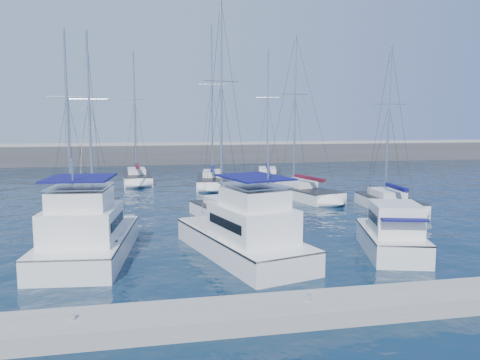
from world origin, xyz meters
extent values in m
plane|color=black|center=(0.00, 0.00, 0.00)|extent=(220.00, 220.00, 0.00)
cube|color=#424244|center=(0.00, 52.00, 1.00)|extent=(160.00, 6.00, 4.00)
cube|color=gray|center=(0.00, 52.00, 3.20)|extent=(160.00, 1.20, 0.50)
cube|color=gray|center=(0.00, -11.00, 0.30)|extent=(40.00, 2.20, 0.60)
cylinder|color=silver|center=(-8.00, -11.00, 0.72)|extent=(0.16, 0.16, 0.25)
cylinder|color=silver|center=(0.00, -11.00, 0.72)|extent=(0.16, 0.16, 0.25)
cube|color=white|center=(-8.83, -0.81, 0.40)|extent=(3.69, 6.40, 1.60)
cube|color=#262628|center=(-8.83, -0.81, 1.15)|extent=(3.75, 6.41, 0.08)
cube|color=white|center=(-8.71, -1.54, 2.00)|extent=(2.77, 3.13, 1.60)
cube|color=black|center=(-8.71, -1.54, 2.08)|extent=(2.73, 2.59, 0.45)
cube|color=#0E0E52|center=(-8.54, -2.63, 2.30)|extent=(2.49, 2.17, 0.07)
cube|color=white|center=(-8.55, -1.69, 0.40)|extent=(4.79, 9.31, 1.60)
cube|color=#262628|center=(-8.55, -1.69, 1.15)|extent=(4.87, 9.31, 0.08)
cube|color=white|center=(-8.67, -2.78, 2.00)|extent=(3.70, 4.47, 1.60)
cube|color=black|center=(-8.67, -2.78, 2.08)|extent=(3.68, 3.66, 0.45)
cube|color=white|center=(-8.69, -2.98, 3.25)|extent=(2.92, 3.17, 0.90)
cube|color=#0E0E52|center=(-8.69, -2.98, 4.25)|extent=(3.29, 3.61, 0.08)
cube|color=white|center=(-0.81, -2.93, 0.40)|extent=(5.96, 10.18, 1.60)
cube|color=#262628|center=(-0.81, -2.93, 1.15)|extent=(6.03, 10.20, 0.08)
cube|color=white|center=(-0.50, -4.06, 2.00)|extent=(4.07, 5.08, 1.60)
cube|color=black|center=(-0.50, -4.06, 2.08)|extent=(3.89, 4.24, 0.45)
cube|color=white|center=(-0.45, -4.25, 3.25)|extent=(3.14, 3.64, 0.90)
cube|color=#0E0E52|center=(-0.45, -4.25, 4.25)|extent=(3.54, 4.15, 0.08)
cube|color=white|center=(7.05, -4.06, 0.40)|extent=(4.23, 6.48, 1.60)
cube|color=#262628|center=(7.05, -4.06, 1.15)|extent=(4.28, 6.49, 0.08)
cube|color=white|center=(6.85, -4.75, 2.00)|extent=(2.95, 3.29, 1.60)
cube|color=black|center=(6.85, -4.75, 2.08)|extent=(2.84, 2.77, 0.45)
cube|color=#0E0E52|center=(6.54, -5.80, 2.30)|extent=(2.56, 2.34, 0.07)
cube|color=white|center=(-11.13, 9.74, 0.30)|extent=(3.55, 6.94, 1.30)
cube|color=#262628|center=(-11.13, 9.74, 0.93)|extent=(3.61, 6.94, 0.06)
cube|color=white|center=(-11.17, 10.15, 1.25)|extent=(2.19, 3.09, 0.55)
cylinder|color=silver|center=(-11.19, 10.40, 7.51)|extent=(0.18, 0.18, 12.13)
cylinder|color=silver|center=(-11.05, 8.73, 1.80)|extent=(0.40, 3.35, 0.12)
cube|color=#0E0E52|center=(-11.04, 8.63, 1.95)|extent=(0.60, 3.04, 0.28)
cube|color=white|center=(-9.45, 7.59, 0.30)|extent=(3.38, 8.25, 1.30)
cube|color=#262628|center=(-9.45, 7.59, 0.93)|extent=(3.44, 8.25, 0.06)
cube|color=white|center=(-9.43, 8.09, 1.25)|extent=(2.12, 3.64, 0.55)
cylinder|color=silver|center=(-9.41, 8.40, 7.31)|extent=(0.18, 0.18, 11.71)
cylinder|color=silver|center=(-9.51, 6.37, 1.80)|extent=(0.31, 4.06, 0.12)
cube|color=#490E1C|center=(-9.51, 6.27, 1.95)|extent=(0.52, 3.66, 0.28)
cube|color=white|center=(-0.13, 6.00, 0.30)|extent=(4.62, 7.46, 1.30)
cube|color=#262628|center=(-0.13, 6.00, 0.93)|extent=(4.67, 7.48, 0.06)
cube|color=white|center=(-0.25, 6.42, 1.25)|extent=(2.61, 3.43, 0.55)
cylinder|color=silver|center=(-0.31, 6.67, 8.35)|extent=(0.18, 0.18, 13.80)
cylinder|color=silver|center=(0.14, 4.99, 1.80)|extent=(1.02, 3.38, 0.12)
cube|color=#0E0E52|center=(0.17, 4.90, 1.95)|extent=(1.16, 3.11, 0.28)
cube|color=white|center=(8.13, 14.36, 0.30)|extent=(5.58, 9.97, 1.30)
cube|color=#262628|center=(8.13, 14.36, 0.93)|extent=(5.64, 9.99, 0.06)
cube|color=white|center=(7.97, 14.93, 1.25)|extent=(3.07, 4.54, 0.55)
cylinder|color=silver|center=(7.87, 15.27, 8.07)|extent=(0.18, 0.18, 13.24)
cylinder|color=silver|center=(8.52, 12.99, 1.80)|extent=(1.41, 4.59, 0.12)
cube|color=#490E1C|center=(8.55, 12.89, 1.95)|extent=(1.51, 4.20, 0.28)
cube|color=white|center=(13.14, 7.18, 0.30)|extent=(3.61, 7.54, 1.30)
cube|color=#262628|center=(13.14, 7.18, 0.93)|extent=(3.66, 7.55, 0.06)
cube|color=white|center=(13.18, 7.64, 1.25)|extent=(2.21, 3.35, 0.55)
cylinder|color=silver|center=(13.20, 7.91, 7.15)|extent=(0.18, 0.18, 11.39)
cylinder|color=silver|center=(13.05, 6.09, 1.80)|extent=(0.43, 3.66, 0.12)
cube|color=#0E0E52|center=(13.04, 5.99, 1.95)|extent=(0.63, 3.31, 0.28)
cube|color=white|center=(-6.71, 28.28, 0.30)|extent=(3.54, 8.79, 1.30)
cube|color=#262628|center=(-6.71, 28.28, 0.93)|extent=(3.60, 8.79, 0.06)
cube|color=white|center=(-6.74, 28.82, 1.25)|extent=(2.18, 3.88, 0.55)
cylinder|color=silver|center=(-6.76, 29.14, 8.08)|extent=(0.18, 0.18, 13.26)
cylinder|color=silver|center=(-6.63, 26.99, 1.80)|extent=(0.39, 4.31, 0.12)
cube|color=#490E1C|center=(-6.62, 26.89, 1.95)|extent=(0.59, 3.89, 0.28)
cube|color=white|center=(1.41, 23.93, 0.30)|extent=(4.44, 9.94, 1.30)
cube|color=#262628|center=(1.41, 23.93, 0.93)|extent=(4.50, 9.95, 0.06)
cube|color=white|center=(1.49, 24.52, 1.25)|extent=(2.59, 4.44, 0.55)
cylinder|color=silver|center=(1.55, 24.88, 9.33)|extent=(0.18, 0.18, 15.75)
cylinder|color=silver|center=(1.20, 22.50, 1.80)|extent=(0.81, 4.76, 0.12)
cube|color=#0E0E52|center=(1.19, 22.40, 1.95)|extent=(0.96, 4.32, 0.28)
cube|color=white|center=(8.20, 26.27, 0.30)|extent=(4.85, 8.80, 1.30)
cube|color=#262628|center=(8.20, 26.27, 0.93)|extent=(4.91, 8.82, 0.06)
cube|color=white|center=(8.32, 26.78, 1.25)|extent=(2.74, 4.00, 0.55)
cylinder|color=silver|center=(8.40, 27.09, 8.31)|extent=(0.18, 0.18, 13.72)
cylinder|color=silver|center=(7.91, 25.06, 1.80)|extent=(1.08, 4.08, 0.12)
cube|color=#0E0E52|center=(7.89, 24.96, 1.95)|extent=(1.21, 3.73, 0.28)
camera|label=1|loc=(-5.53, -26.15, 6.95)|focal=35.00mm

